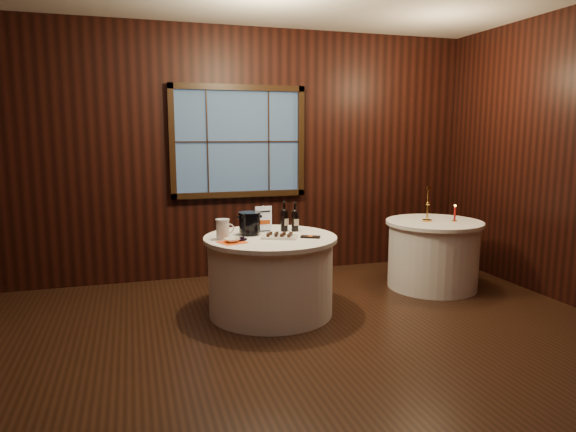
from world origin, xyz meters
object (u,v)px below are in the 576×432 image
object	(u,v)px
port_bottle_left	(284,218)
cracker_bowl	(232,240)
brass_candlestick	(428,209)
red_candle	(455,215)
sign_stand	(263,223)
port_bottle_right	(295,219)
chocolate_box	(310,237)
grape_bunch	(243,239)
chocolate_plate	(279,236)
ice_bucket	(250,223)
main_table	(271,275)
glass_pitcher	(223,229)
side_table	(433,254)

from	to	relation	value
port_bottle_left	cracker_bowl	xyz separation A→B (m)	(-0.61, -0.39, -0.11)
brass_candlestick	red_candle	world-z (taller)	brass_candlestick
sign_stand	red_candle	world-z (taller)	sign_stand
cracker_bowl	port_bottle_right	bearing A→B (deg)	26.35
cracker_bowl	brass_candlestick	size ratio (longest dim) A/B	0.34
port_bottle_right	chocolate_box	xyz separation A→B (m)	(0.04, -0.35, -0.12)
chocolate_box	grape_bunch	world-z (taller)	grape_bunch
chocolate_plate	chocolate_box	distance (m)	0.29
sign_stand	chocolate_plate	world-z (taller)	sign_stand
ice_bucket	brass_candlestick	distance (m)	2.08
main_table	red_candle	bearing A→B (deg)	5.33
glass_pitcher	red_candle	distance (m)	2.66
port_bottle_left	brass_candlestick	xyz separation A→B (m)	(1.70, 0.09, 0.01)
sign_stand	glass_pitcher	size ratio (longest dim) A/B	1.46
ice_bucket	grape_bunch	size ratio (longest dim) A/B	1.42
port_bottle_right	ice_bucket	xyz separation A→B (m)	(-0.48, -0.05, -0.01)
port_bottle_left	grape_bunch	distance (m)	0.63
ice_bucket	glass_pitcher	xyz separation A→B (m)	(-0.29, -0.12, -0.02)
port_bottle_right	brass_candlestick	distance (m)	1.60
chocolate_box	red_candle	distance (m)	1.89
side_table	brass_candlestick	xyz separation A→B (m)	(-0.10, -0.00, 0.52)
ice_bucket	chocolate_plate	distance (m)	0.34
ice_bucket	red_candle	world-z (taller)	ice_bucket
brass_candlestick	main_table	bearing A→B (deg)	-171.13
sign_stand	ice_bucket	world-z (taller)	sign_stand
glass_pitcher	side_table	bearing A→B (deg)	8.62
sign_stand	grape_bunch	distance (m)	0.47
ice_bucket	grape_bunch	world-z (taller)	ice_bucket
sign_stand	grape_bunch	bearing A→B (deg)	-131.25
ice_bucket	brass_candlestick	bearing A→B (deg)	4.69
side_table	port_bottle_left	bearing A→B (deg)	-177.14
port_bottle_left	glass_pitcher	size ratio (longest dim) A/B	1.62
grape_bunch	cracker_bowl	xyz separation A→B (m)	(-0.10, -0.02, 0.00)
main_table	glass_pitcher	distance (m)	0.66
main_table	sign_stand	world-z (taller)	sign_stand
ice_bucket	glass_pitcher	bearing A→B (deg)	-156.47
main_table	brass_candlestick	xyz separation A→B (m)	(1.90, 0.30, 0.53)
side_table	glass_pitcher	distance (m)	2.52
ice_bucket	chocolate_box	size ratio (longest dim) A/B	1.23
chocolate_plate	cracker_bowl	world-z (taller)	chocolate_plate
main_table	port_bottle_left	bearing A→B (deg)	46.14
port_bottle_right	chocolate_plate	xyz separation A→B (m)	(-0.24, -0.27, -0.11)
ice_bucket	side_table	bearing A→B (deg)	4.56
main_table	sign_stand	xyz separation A→B (m)	(-0.02, 0.21, 0.48)
ice_bucket	cracker_bowl	bearing A→B (deg)	-127.57
port_bottle_left	brass_candlestick	size ratio (longest dim) A/B	0.77
port_bottle_right	red_candle	bearing A→B (deg)	-5.18
cracker_bowl	side_table	bearing A→B (deg)	11.21
side_table	glass_pitcher	size ratio (longest dim) A/B	5.73
port_bottle_right	side_table	bearing A→B (deg)	-1.86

